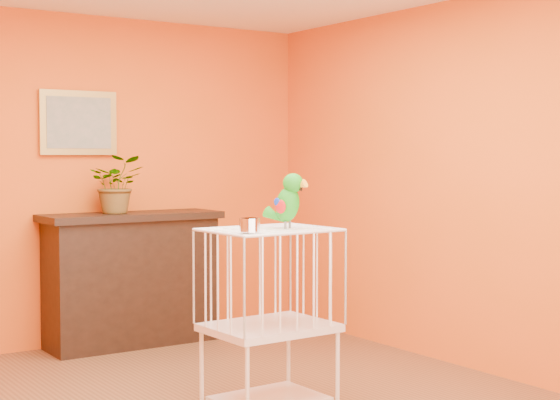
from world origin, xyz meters
TOP-DOWN VIEW (x-y plane):
  - room_shell at (0.00, 0.00)m, footprint 4.50×4.50m
  - console_cabinet at (0.34, 2.01)m, footprint 1.41×0.51m
  - potted_plant at (0.23, 2.06)m, footprint 0.55×0.57m
  - framed_picture at (0.00, 2.22)m, footprint 0.62×0.04m
  - birdcage at (0.25, -0.11)m, footprint 0.71×0.56m
  - feed_cup at (0.01, -0.29)m, footprint 0.11×0.11m
  - parrot at (0.36, -0.15)m, footprint 0.20×0.28m

SIDE VIEW (x-z plane):
  - console_cabinet at x=0.34m, z-range 0.00..1.05m
  - birdcage at x=0.25m, z-range 0.02..1.09m
  - feed_cup at x=0.01m, z-range 1.08..1.16m
  - potted_plant at x=0.23m, z-range 1.04..1.40m
  - parrot at x=0.36m, z-range 1.08..1.40m
  - room_shell at x=0.00m, z-range -0.67..3.83m
  - framed_picture at x=0.00m, z-range 1.50..2.00m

